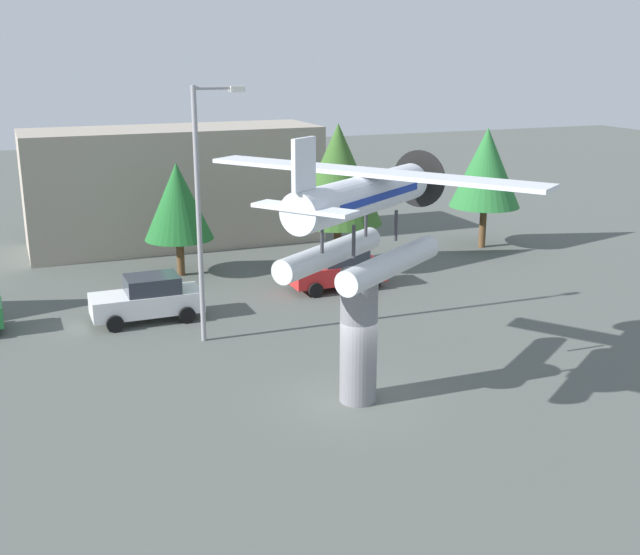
{
  "coord_description": "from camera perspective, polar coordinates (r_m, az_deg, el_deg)",
  "views": [
    {
      "loc": [
        -9.17,
        -19.59,
        10.03
      ],
      "look_at": [
        0.0,
        3.0,
        3.02
      ],
      "focal_mm": 44.23,
      "sensor_mm": 36.0,
      "label": 1
    }
  ],
  "objects": [
    {
      "name": "storefront_building",
      "position": [
        43.01,
        -10.47,
        6.5
      ],
      "size": [
        15.32,
        5.2,
        6.19
      ],
      "primitive_type": "cube",
      "color": "#9E9384",
      "rests_on": "ground"
    },
    {
      "name": "floatplane_monument",
      "position": [
        22.17,
        3.11,
        4.75
      ],
      "size": [
        7.14,
        9.16,
        4.0
      ],
      "rotation": [
        0.0,
        0.0,
        0.61
      ],
      "color": "silver",
      "rests_on": "display_pedestal"
    },
    {
      "name": "car_mid_white",
      "position": [
        31.03,
        -12.33,
        -1.48
      ],
      "size": [
        4.2,
        2.02,
        1.76
      ],
      "rotation": [
        0.0,
        0.0,
        3.14
      ],
      "color": "white",
      "rests_on": "ground"
    },
    {
      "name": "tree_far_east",
      "position": [
        42.04,
        11.93,
        7.77
      ],
      "size": [
        3.67,
        3.67,
        6.28
      ],
      "color": "brown",
      "rests_on": "ground"
    },
    {
      "name": "streetlight_primary",
      "position": [
        27.47,
        -8.46,
        5.6
      ],
      "size": [
        1.84,
        0.28,
        8.96
      ],
      "color": "gray",
      "rests_on": "ground"
    },
    {
      "name": "car_far_red",
      "position": [
        34.43,
        1.31,
        0.63
      ],
      "size": [
        4.2,
        2.02,
        1.76
      ],
      "rotation": [
        0.0,
        0.0,
        3.14
      ],
      "color": "red",
      "rests_on": "ground"
    },
    {
      "name": "tree_center_back",
      "position": [
        36.69,
        1.31,
        7.48
      ],
      "size": [
        4.18,
        4.18,
        6.9
      ],
      "color": "brown",
      "rests_on": "ground"
    },
    {
      "name": "ground_plane",
      "position": [
        23.84,
        2.75,
        -8.85
      ],
      "size": [
        140.0,
        140.0,
        0.0
      ],
      "primitive_type": "plane",
      "color": "#515651"
    },
    {
      "name": "display_pedestal",
      "position": [
        23.07,
        2.81,
        -4.31
      ],
      "size": [
        1.1,
        1.1,
        4.02
      ],
      "primitive_type": "cylinder",
      "color": "slate",
      "rests_on": "ground"
    },
    {
      "name": "tree_east",
      "position": [
        36.46,
        -10.26,
        5.43
      ],
      "size": [
        3.15,
        3.15,
        5.24
      ],
      "color": "brown",
      "rests_on": "ground"
    }
  ]
}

